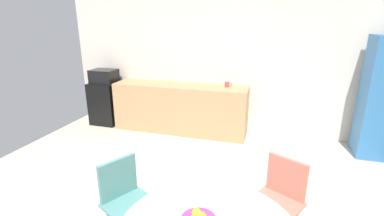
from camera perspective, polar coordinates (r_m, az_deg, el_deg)
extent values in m
cube|color=silver|center=(5.22, 6.13, 9.36)|extent=(6.00, 0.10, 2.60)
cube|color=tan|center=(5.25, -2.41, -0.03)|extent=(2.49, 0.60, 0.90)
cube|color=black|center=(5.96, -17.08, 1.04)|extent=(0.54, 0.54, 0.84)
cube|color=black|center=(5.83, -17.57, 6.25)|extent=(0.48, 0.38, 0.26)
cylinder|color=silver|center=(3.09, 14.93, -19.42)|extent=(0.02, 0.02, 0.42)
cube|color=#DB7260|center=(2.78, 16.54, -18.41)|extent=(0.57, 0.57, 0.03)
cube|color=#DB7260|center=(2.82, 18.80, -13.21)|extent=(0.35, 0.21, 0.38)
cylinder|color=silver|center=(3.03, -11.21, -19.85)|extent=(0.02, 0.02, 0.42)
cube|color=teal|center=(2.73, -12.37, -18.90)|extent=(0.57, 0.57, 0.03)
cube|color=teal|center=(2.75, -14.91, -13.66)|extent=(0.21, 0.35, 0.38)
sphere|color=yellow|center=(2.00, 0.91, -20.75)|extent=(0.07, 0.07, 0.07)
cylinder|color=#D84C4C|center=(4.99, 7.18, 4.82)|extent=(0.08, 0.08, 0.09)
torus|color=#D84C4C|center=(4.98, 7.84, 4.83)|extent=(0.06, 0.01, 0.06)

